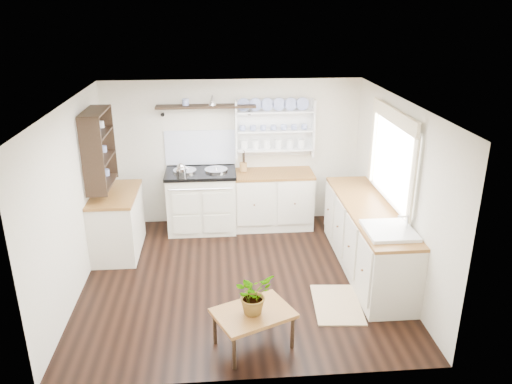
{
  "coord_description": "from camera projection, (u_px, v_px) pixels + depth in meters",
  "views": [
    {
      "loc": [
        -0.27,
        -5.72,
        3.39
      ],
      "look_at": [
        0.23,
        0.25,
        1.1
      ],
      "focal_mm": 35.0,
      "sensor_mm": 36.0,
      "label": 1
    }
  ],
  "objects": [
    {
      "name": "floor",
      "position": [
        240.0,
        277.0,
        6.55
      ],
      "size": [
        4.0,
        3.8,
        0.01
      ],
      "primitive_type": "cube",
      "color": "black",
      "rests_on": "ground"
    },
    {
      "name": "wall_back",
      "position": [
        233.0,
        153.0,
        7.91
      ],
      "size": [
        4.0,
        0.02,
        2.3
      ],
      "primitive_type": "cube",
      "color": "beige",
      "rests_on": "ground"
    },
    {
      "name": "wall_right",
      "position": [
        397.0,
        191.0,
        6.3
      ],
      "size": [
        0.02,
        3.8,
        2.3
      ],
      "primitive_type": "cube",
      "color": "beige",
      "rests_on": "ground"
    },
    {
      "name": "wall_left",
      "position": [
        73.0,
        201.0,
        5.99
      ],
      "size": [
        0.02,
        3.8,
        2.3
      ],
      "primitive_type": "cube",
      "color": "beige",
      "rests_on": "ground"
    },
    {
      "name": "ceiling",
      "position": [
        238.0,
        103.0,
        5.73
      ],
      "size": [
        4.0,
        3.8,
        0.01
      ],
      "primitive_type": "cube",
      "color": "white",
      "rests_on": "wall_back"
    },
    {
      "name": "window",
      "position": [
        392.0,
        156.0,
        6.29
      ],
      "size": [
        0.08,
        1.55,
        1.22
      ],
      "color": "white",
      "rests_on": "wall_right"
    },
    {
      "name": "aga_cooker",
      "position": [
        202.0,
        200.0,
        7.8
      ],
      "size": [
        1.08,
        0.75,
        0.99
      ],
      "color": "beige",
      "rests_on": "floor"
    },
    {
      "name": "back_cabinets",
      "position": [
        272.0,
        199.0,
        7.92
      ],
      "size": [
        1.27,
        0.63,
        0.9
      ],
      "color": "beige",
      "rests_on": "floor"
    },
    {
      "name": "right_cabinets",
      "position": [
        367.0,
        238.0,
        6.61
      ],
      "size": [
        0.62,
        2.43,
        0.9
      ],
      "color": "beige",
      "rests_on": "floor"
    },
    {
      "name": "belfast_sink",
      "position": [
        388.0,
        240.0,
        5.79
      ],
      "size": [
        0.55,
        0.6,
        0.45
      ],
      "color": "white",
      "rests_on": "right_cabinets"
    },
    {
      "name": "left_cabinets",
      "position": [
        117.0,
        222.0,
        7.1
      ],
      "size": [
        0.62,
        1.13,
        0.9
      ],
      "color": "beige",
      "rests_on": "floor"
    },
    {
      "name": "plate_rack",
      "position": [
        274.0,
        127.0,
        7.78
      ],
      "size": [
        1.2,
        0.22,
        0.9
      ],
      "color": "white",
      "rests_on": "wall_back"
    },
    {
      "name": "high_shelf",
      "position": [
        206.0,
        107.0,
        7.5
      ],
      "size": [
        1.5,
        0.29,
        0.16
      ],
      "color": "black",
      "rests_on": "wall_back"
    },
    {
      "name": "left_shelving",
      "position": [
        99.0,
        148.0,
        6.7
      ],
      "size": [
        0.28,
        0.8,
        1.05
      ],
      "primitive_type": "cube",
      "color": "black",
      "rests_on": "wall_left"
    },
    {
      "name": "kettle",
      "position": [
        181.0,
        170.0,
        7.47
      ],
      "size": [
        0.17,
        0.17,
        0.2
      ],
      "primitive_type": null,
      "color": "silver",
      "rests_on": "aga_cooker"
    },
    {
      "name": "utensil_crock",
      "position": [
        243.0,
        167.0,
        7.78
      ],
      "size": [
        0.12,
        0.12,
        0.14
      ],
      "primitive_type": "cylinder",
      "color": "#9D6D39",
      "rests_on": "back_cabinets"
    },
    {
      "name": "center_table",
      "position": [
        253.0,
        315.0,
        5.12
      ],
      "size": [
        0.93,
        0.82,
        0.42
      ],
      "rotation": [
        0.0,
        0.0,
        0.42
      ],
      "color": "brown",
      "rests_on": "floor"
    },
    {
      "name": "potted_plant",
      "position": [
        253.0,
        294.0,
        5.03
      ],
      "size": [
        0.5,
        0.5,
        0.42
      ],
      "primitive_type": "imported",
      "rotation": [
        0.0,
        0.0,
        0.67
      ],
      "color": "#3F7233",
      "rests_on": "center_table"
    },
    {
      "name": "floor_rug",
      "position": [
        337.0,
        304.0,
        5.96
      ],
      "size": [
        0.61,
        0.89,
        0.02
      ],
      "primitive_type": "cube",
      "rotation": [
        0.0,
        0.0,
        -0.08
      ],
      "color": "#A0795D",
      "rests_on": "floor"
    }
  ]
}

